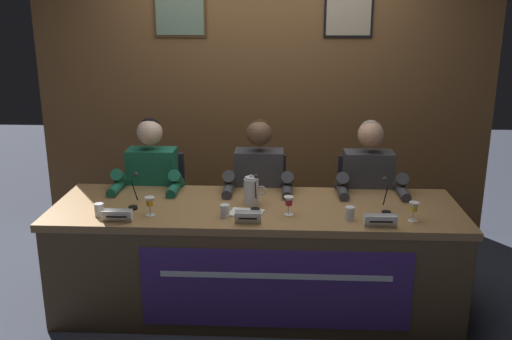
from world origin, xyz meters
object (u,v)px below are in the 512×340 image
at_px(chair_left, 158,213).
at_px(microphone_center, 256,198).
at_px(nameplate_left, 117,216).
at_px(microphone_left, 134,196).
at_px(water_pitcher_central, 251,191).
at_px(document_stack_center, 246,213).
at_px(water_cup_right, 350,214).
at_px(nameplate_right, 381,221).
at_px(panelist_center, 259,190).
at_px(water_cup_center, 225,212).
at_px(panelist_left, 151,188).
at_px(microphone_right, 386,201).
at_px(nameplate_center, 248,218).
at_px(juice_glass_center, 289,202).
at_px(water_cup_left, 99,211).
at_px(conference_table, 256,245).
at_px(chair_right, 363,217).
at_px(juice_glass_right, 414,208).
at_px(chair_center, 260,215).
at_px(juice_glass_left, 150,203).
at_px(panelist_right, 369,191).

relative_size(chair_left, microphone_center, 4.20).
height_order(nameplate_left, microphone_left, microphone_left).
bearing_deg(water_pitcher_central, document_stack_center, -96.90).
bearing_deg(water_cup_right, nameplate_right, -32.73).
relative_size(panelist_center, microphone_center, 5.72).
bearing_deg(microphone_center, water_cup_center, -139.47).
distance_m(chair_left, nameplate_right, 1.87).
relative_size(panelist_left, microphone_right, 5.72).
relative_size(microphone_left, nameplate_center, 1.33).
bearing_deg(juice_glass_center, water_cup_left, -176.05).
bearing_deg(conference_table, document_stack_center, -140.42).
distance_m(chair_right, document_stack_center, 1.19).
relative_size(nameplate_right, juice_glass_right, 1.59).
xyz_separation_m(chair_center, panelist_center, (0.00, -0.20, 0.28)).
xyz_separation_m(chair_left, water_cup_left, (-0.18, -0.85, 0.34)).
xyz_separation_m(chair_left, microphone_left, (0.00, -0.67, 0.37)).
bearing_deg(nameplate_center, nameplate_left, -179.28).
height_order(juice_glass_left, microphone_left, microphone_left).
bearing_deg(chair_left, juice_glass_right, -24.89).
distance_m(conference_table, water_cup_right, 0.67).
relative_size(panelist_left, chair_right, 1.36).
distance_m(nameplate_right, water_cup_right, 0.21).
height_order(chair_left, microphone_left, microphone_left).
distance_m(conference_table, nameplate_right, 0.85).
bearing_deg(juice_glass_left, water_pitcher_central, 21.01).
distance_m(conference_table, juice_glass_center, 0.39).
bearing_deg(microphone_right, chair_center, 141.01).
distance_m(panelist_center, chair_right, 0.88).
xyz_separation_m(microphone_left, juice_glass_right, (1.80, -0.16, 0.01)).
bearing_deg(conference_table, water_cup_left, -172.18).
height_order(water_cup_left, juice_glass_center, juice_glass_center).
relative_size(water_cup_center, microphone_right, 0.39).
relative_size(panelist_center, water_pitcher_central, 5.88).
distance_m(water_cup_right, document_stack_center, 0.66).
xyz_separation_m(nameplate_left, nameplate_center, (0.81, 0.01, 0.00)).
distance_m(water_cup_center, nameplate_right, 0.97).
bearing_deg(chair_center, water_cup_left, -139.24).
xyz_separation_m(juice_glass_center, microphone_center, (-0.21, 0.10, -0.01)).
distance_m(juice_glass_center, water_cup_center, 0.41).
distance_m(microphone_center, water_pitcher_central, 0.10).
bearing_deg(water_cup_left, panelist_center, 33.41).
xyz_separation_m(panelist_right, water_pitcher_central, (-0.84, -0.38, 0.12)).
bearing_deg(chair_center, microphone_left, -140.28).
xyz_separation_m(water_cup_left, nameplate_center, (0.95, -0.08, 0.00)).
height_order(panelist_center, juice_glass_right, panelist_center).
distance_m(water_pitcher_central, document_stack_center, 0.21).
bearing_deg(juice_glass_right, microphone_right, 133.90).
distance_m(nameplate_center, microphone_center, 0.27).
xyz_separation_m(chair_right, water_pitcher_central, (-0.84, -0.58, 0.39)).
height_order(juice_glass_left, juice_glass_center, same).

